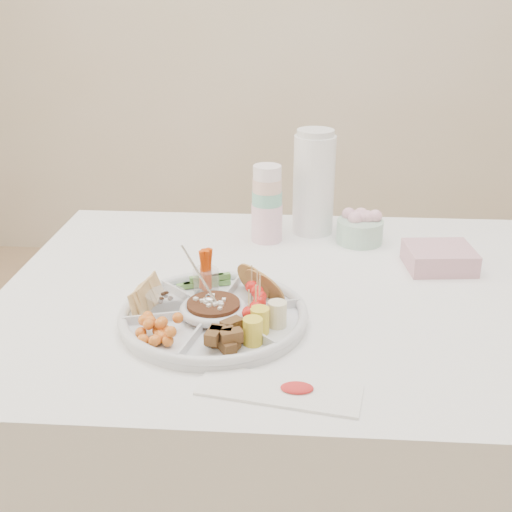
{
  "coord_description": "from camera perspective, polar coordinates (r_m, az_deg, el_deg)",
  "views": [
    {
      "loc": [
        -0.09,
        -1.31,
        1.4
      ],
      "look_at": [
        -0.18,
        -0.06,
        0.87
      ],
      "focal_mm": 45.0,
      "sensor_mm": 36.0,
      "label": 1
    }
  ],
  "objects": [
    {
      "name": "carrot_cucumber",
      "position": [
        1.42,
        -4.67,
        -1.11
      ],
      "size": [
        0.14,
        0.14,
        0.1
      ],
      "primitive_type": null,
      "rotation": [
        0.0,
        0.0,
        0.29
      ],
      "color": "#CC3E05",
      "rests_on": "party_tray"
    },
    {
      "name": "pita_raisins",
      "position": [
        1.36,
        -8.95,
        -3.4
      ],
      "size": [
        0.14,
        0.14,
        0.06
      ],
      "primitive_type": null,
      "rotation": [
        0.0,
        0.0,
        0.29
      ],
      "color": "tan",
      "rests_on": "party_tray"
    },
    {
      "name": "dining_table",
      "position": [
        1.67,
        6.38,
        -14.87
      ],
      "size": [
        1.52,
        1.02,
        0.76
      ],
      "primitive_type": "cube",
      "color": "white",
      "rests_on": "floor"
    },
    {
      "name": "cup_stack",
      "position": [
        1.7,
        0.99,
        5.02
      ],
      "size": [
        0.11,
        0.11,
        0.23
      ],
      "primitive_type": "cylinder",
      "rotation": [
        0.0,
        0.0,
        0.36
      ],
      "color": "beige",
      "rests_on": "dining_table"
    },
    {
      "name": "flower_bowl",
      "position": [
        1.73,
        9.23,
        2.67
      ],
      "size": [
        0.15,
        0.15,
        0.09
      ],
      "primitive_type": "cylinder",
      "rotation": [
        0.0,
        0.0,
        0.28
      ],
      "color": "#9CCCB2",
      "rests_on": "dining_table"
    },
    {
      "name": "placemat",
      "position": [
        1.12,
        2.09,
        -11.83
      ],
      "size": [
        0.29,
        0.14,
        0.01
      ],
      "primitive_type": "cube",
      "rotation": [
        0.0,
        0.0,
        -0.18
      ],
      "color": "white",
      "rests_on": "dining_table"
    },
    {
      "name": "tortillas",
      "position": [
        1.38,
        0.37,
        -2.53
      ],
      "size": [
        0.13,
        0.13,
        0.06
      ],
      "primitive_type": null,
      "rotation": [
        0.0,
        0.0,
        0.29
      ],
      "color": "#B98549",
      "rests_on": "party_tray"
    },
    {
      "name": "thermos",
      "position": [
        1.76,
        5.17,
        6.64
      ],
      "size": [
        0.12,
        0.12,
        0.29
      ],
      "primitive_type": "cylinder",
      "rotation": [
        0.0,
        0.0,
        0.03
      ],
      "color": "white",
      "rests_on": "dining_table"
    },
    {
      "name": "granola_chunks",
      "position": [
        1.2,
        -2.81,
        -7.32
      ],
      "size": [
        0.13,
        0.13,
        0.05
      ],
      "primitive_type": null,
      "rotation": [
        0.0,
        0.0,
        0.29
      ],
      "color": "#432A1B",
      "rests_on": "party_tray"
    },
    {
      "name": "party_tray",
      "position": [
        1.32,
        -3.78,
        -5.02
      ],
      "size": [
        0.47,
        0.47,
        0.04
      ],
      "primitive_type": "cylinder",
      "rotation": [
        0.0,
        0.0,
        0.29
      ],
      "color": "white",
      "rests_on": "dining_table"
    },
    {
      "name": "bean_dip",
      "position": [
        1.31,
        -3.79,
        -4.73
      ],
      "size": [
        0.13,
        0.13,
        0.04
      ],
      "primitive_type": "cylinder",
      "rotation": [
        0.0,
        0.0,
        0.29
      ],
      "color": "#3F1B0C",
      "rests_on": "party_tray"
    },
    {
      "name": "napkin_stack",
      "position": [
        1.62,
        15.97,
        -0.15
      ],
      "size": [
        0.17,
        0.15,
        0.05
      ],
      "primitive_type": "cube",
      "rotation": [
        0.0,
        0.0,
        0.1
      ],
      "color": "#CF97A5",
      "rests_on": "dining_table"
    },
    {
      "name": "cherries",
      "position": [
        1.25,
        -8.47,
        -6.34
      ],
      "size": [
        0.12,
        0.12,
        0.04
      ],
      "primitive_type": null,
      "rotation": [
        0.0,
        0.0,
        0.29
      ],
      "color": "orange",
      "rests_on": "party_tray"
    },
    {
      "name": "banana_tomato",
      "position": [
        1.26,
        1.7,
        -4.4
      ],
      "size": [
        0.15,
        0.15,
        0.1
      ],
      "primitive_type": null,
      "rotation": [
        0.0,
        0.0,
        0.29
      ],
      "color": "#E0DF89",
      "rests_on": "party_tray"
    }
  ]
}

